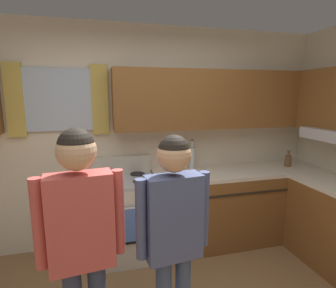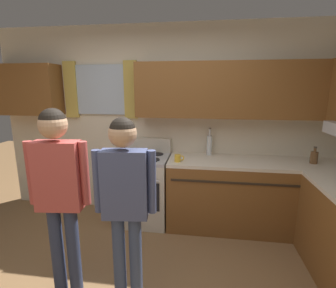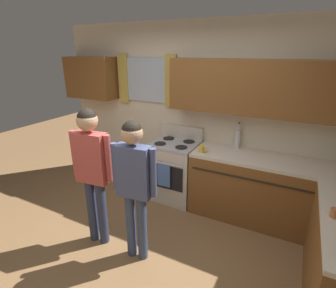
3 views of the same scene
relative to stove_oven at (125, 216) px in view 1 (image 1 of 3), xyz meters
name	(u,v)px [view 1 (image 1 of 3)]	position (x,y,z in m)	size (l,w,h in m)	color
back_wall_unit	(144,123)	(0.28, 0.27, 1.01)	(4.60, 0.42, 2.60)	beige
kitchen_counter_run	(280,215)	(1.72, -0.40, -0.02)	(2.13, 2.01, 0.90)	brown
stove_oven	(125,216)	(0.00, 0.00, 0.00)	(0.68, 0.67, 1.10)	beige
bottle_tall_clear	(192,157)	(0.87, 0.22, 0.57)	(0.07, 0.07, 0.37)	silver
bottle_squat_brown	(288,160)	(2.10, 0.00, 0.51)	(0.08, 0.08, 0.21)	brown
mug_mustard_yellow	(171,176)	(0.49, -0.17, 0.48)	(0.12, 0.08, 0.09)	gold
adult_left	(81,231)	(-0.37, -1.34, 0.56)	(0.51, 0.22, 1.64)	#2D3856
adult_in_plaid	(174,226)	(0.19, -1.34, 0.53)	(0.49, 0.21, 1.58)	#38476B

